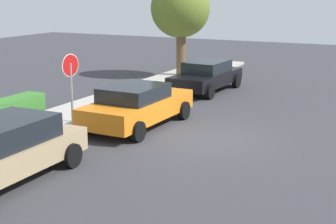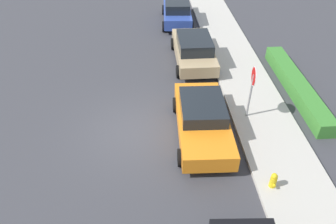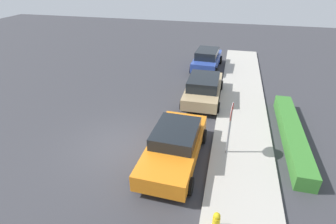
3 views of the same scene
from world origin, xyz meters
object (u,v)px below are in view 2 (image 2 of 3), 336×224
fire_hydrant (273,182)px  parked_car_tan (194,49)px  stop_sign (252,85)px  parked_car_orange (202,119)px  parked_car_blue (177,11)px

fire_hydrant → parked_car_tan: bearing=-170.4°
parked_car_tan → fire_hydrant: (8.67, 1.47, -0.40)m
parked_car_tan → fire_hydrant: 8.80m
stop_sign → parked_car_orange: stop_sign is taller
stop_sign → parked_car_orange: 2.39m
parked_car_tan → parked_car_blue: (-5.40, -0.39, 0.01)m
stop_sign → fire_hydrant: stop_sign is taller
parked_car_orange → parked_car_blue: parked_car_blue is taller
parked_car_tan → parked_car_blue: parked_car_blue is taller
parked_car_orange → fire_hydrant: bearing=33.2°
parked_car_orange → fire_hydrant: (2.90, 1.89, -0.38)m
parked_car_blue → parked_car_orange: bearing=-0.2°
parked_car_orange → fire_hydrant: parked_car_orange is taller
parked_car_orange → fire_hydrant: 3.48m
stop_sign → fire_hydrant: bearing=-2.1°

